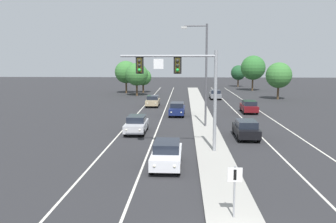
{
  "coord_description": "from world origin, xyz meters",
  "views": [
    {
      "loc": [
        -2.13,
        -11.18,
        6.6
      ],
      "look_at": [
        -3.2,
        11.85,
        3.2
      ],
      "focal_mm": 36.7,
      "sensor_mm": 36.0,
      "label": 1
    }
  ],
  "objects_px": {
    "car_receding_grey": "(215,94)",
    "tree_far_left_c": "(126,72)",
    "car_oncoming_white": "(167,154)",
    "tree_far_right_c": "(279,75)",
    "tree_far_left_b": "(137,74)",
    "car_receding_darkred": "(249,106)",
    "tree_far_left_a": "(143,77)",
    "car_oncoming_tan": "(153,101)",
    "car_receding_black": "(246,129)",
    "tree_far_right_a": "(238,73)",
    "car_oncoming_silver": "(137,124)",
    "car_oncoming_navy": "(177,109)",
    "street_lamp_median": "(204,69)",
    "tree_far_right_b": "(253,68)",
    "overhead_signal_mast": "(185,79)",
    "median_sign_post": "(235,184)"
  },
  "relations": [
    {
      "from": "car_oncoming_silver",
      "to": "car_oncoming_navy",
      "type": "xyz_separation_m",
      "value": [
        3.55,
        10.41,
        0.0
      ]
    },
    {
      "from": "tree_far_left_a",
      "to": "tree_far_right_a",
      "type": "relative_size",
      "value": 0.91
    },
    {
      "from": "car_receding_darkred",
      "to": "car_receding_grey",
      "type": "relative_size",
      "value": 1.01
    },
    {
      "from": "car_receding_grey",
      "to": "car_oncoming_white",
      "type": "bearing_deg",
      "value": -99.47
    },
    {
      "from": "tree_far_left_b",
      "to": "tree_far_right_b",
      "type": "bearing_deg",
      "value": 26.88
    },
    {
      "from": "street_lamp_median",
      "to": "tree_far_right_b",
      "type": "height_order",
      "value": "street_lamp_median"
    },
    {
      "from": "car_receding_grey",
      "to": "tree_far_left_c",
      "type": "xyz_separation_m",
      "value": [
        -17.44,
        10.46,
        3.53
      ]
    },
    {
      "from": "car_receding_grey",
      "to": "tree_far_left_a",
      "type": "bearing_deg",
      "value": 140.23
    },
    {
      "from": "car_oncoming_white",
      "to": "tree_far_left_c",
      "type": "height_order",
      "value": "tree_far_left_c"
    },
    {
      "from": "tree_far_left_a",
      "to": "tree_far_right_c",
      "type": "relative_size",
      "value": 0.78
    },
    {
      "from": "tree_far_left_b",
      "to": "car_receding_darkred",
      "type": "bearing_deg",
      "value": -50.69
    },
    {
      "from": "car_receding_darkred",
      "to": "tree_far_left_c",
      "type": "relative_size",
      "value": 0.68
    },
    {
      "from": "tree_far_left_b",
      "to": "car_oncoming_tan",
      "type": "bearing_deg",
      "value": -73.9
    },
    {
      "from": "overhead_signal_mast",
      "to": "street_lamp_median",
      "type": "xyz_separation_m",
      "value": [
        1.88,
        9.59,
        0.48
      ]
    },
    {
      "from": "car_oncoming_tan",
      "to": "car_receding_black",
      "type": "relative_size",
      "value": 1.0
    },
    {
      "from": "median_sign_post",
      "to": "tree_far_left_a",
      "type": "xyz_separation_m",
      "value": [
        -10.68,
        58.2,
        1.68
      ]
    },
    {
      "from": "car_oncoming_tan",
      "to": "tree_far_left_c",
      "type": "relative_size",
      "value": 0.67
    },
    {
      "from": "car_receding_grey",
      "to": "car_oncoming_silver",
      "type": "bearing_deg",
      "value": -108.72
    },
    {
      "from": "car_oncoming_white",
      "to": "car_oncoming_navy",
      "type": "distance_m",
      "value": 20.54
    },
    {
      "from": "car_oncoming_silver",
      "to": "tree_far_right_b",
      "type": "distance_m",
      "value": 50.85
    },
    {
      "from": "tree_far_left_a",
      "to": "car_oncoming_white",
      "type": "bearing_deg",
      "value": -81.6
    },
    {
      "from": "car_oncoming_tan",
      "to": "car_receding_black",
      "type": "xyz_separation_m",
      "value": [
        9.9,
        -20.55,
        0.0
      ]
    },
    {
      "from": "car_oncoming_navy",
      "to": "tree_far_right_a",
      "type": "distance_m",
      "value": 50.79
    },
    {
      "from": "street_lamp_median",
      "to": "median_sign_post",
      "type": "bearing_deg",
      "value": -89.54
    },
    {
      "from": "car_oncoming_navy",
      "to": "overhead_signal_mast",
      "type": "bearing_deg",
      "value": -87.04
    },
    {
      "from": "car_receding_darkred",
      "to": "tree_far_left_a",
      "type": "height_order",
      "value": "tree_far_left_a"
    },
    {
      "from": "tree_far_right_c",
      "to": "tree_far_left_c",
      "type": "bearing_deg",
      "value": 159.58
    },
    {
      "from": "tree_far_right_b",
      "to": "tree_far_right_a",
      "type": "bearing_deg",
      "value": 96.18
    },
    {
      "from": "car_oncoming_white",
      "to": "tree_far_left_b",
      "type": "distance_m",
      "value": 45.27
    },
    {
      "from": "car_receding_grey",
      "to": "car_oncoming_tan",
      "type": "bearing_deg",
      "value": -134.25
    },
    {
      "from": "overhead_signal_mast",
      "to": "tree_far_right_a",
      "type": "height_order",
      "value": "overhead_signal_mast"
    },
    {
      "from": "overhead_signal_mast",
      "to": "tree_far_right_b",
      "type": "bearing_deg",
      "value": 74.01
    },
    {
      "from": "street_lamp_median",
      "to": "car_receding_darkred",
      "type": "distance_m",
      "value": 13.01
    },
    {
      "from": "tree_far_right_b",
      "to": "car_receding_grey",
      "type": "bearing_deg",
      "value": -119.28
    },
    {
      "from": "car_receding_black",
      "to": "tree_far_left_a",
      "type": "bearing_deg",
      "value": 108.13
    },
    {
      "from": "car_receding_grey",
      "to": "tree_far_left_b",
      "type": "bearing_deg",
      "value": 160.13
    },
    {
      "from": "tree_far_right_a",
      "to": "tree_far_left_a",
      "type": "bearing_deg",
      "value": -141.28
    },
    {
      "from": "car_oncoming_silver",
      "to": "car_receding_black",
      "type": "distance_m",
      "value": 9.89
    },
    {
      "from": "car_oncoming_silver",
      "to": "car_receding_black",
      "type": "xyz_separation_m",
      "value": [
        9.73,
        -1.78,
        0.0
      ]
    },
    {
      "from": "street_lamp_median",
      "to": "tree_far_right_c",
      "type": "relative_size",
      "value": 1.56
    },
    {
      "from": "tree_far_left_b",
      "to": "car_oncoming_silver",
      "type": "bearing_deg",
      "value": -82.27
    },
    {
      "from": "overhead_signal_mast",
      "to": "tree_far_left_b",
      "type": "xyz_separation_m",
      "value": [
        -9.09,
        41.0,
        -1.24
      ]
    },
    {
      "from": "tree_far_right_a",
      "to": "car_oncoming_tan",
      "type": "bearing_deg",
      "value": -114.84
    },
    {
      "from": "car_oncoming_navy",
      "to": "car_receding_darkred",
      "type": "height_order",
      "value": "same"
    },
    {
      "from": "overhead_signal_mast",
      "to": "car_oncoming_white",
      "type": "bearing_deg",
      "value": -108.0
    },
    {
      "from": "tree_far_left_a",
      "to": "tree_far_right_a",
      "type": "distance_m",
      "value": 28.98
    },
    {
      "from": "tree_far_left_c",
      "to": "car_receding_darkred",
      "type": "bearing_deg",
      "value": -52.49
    },
    {
      "from": "car_receding_black",
      "to": "overhead_signal_mast",
      "type": "bearing_deg",
      "value": -137.15
    },
    {
      "from": "car_oncoming_white",
      "to": "tree_far_right_c",
      "type": "relative_size",
      "value": 0.7
    },
    {
      "from": "car_receding_darkred",
      "to": "tree_far_left_b",
      "type": "bearing_deg",
      "value": 129.31
    }
  ]
}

